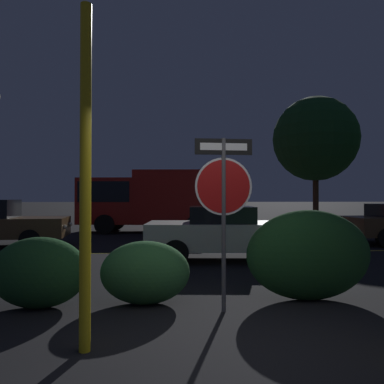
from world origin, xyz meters
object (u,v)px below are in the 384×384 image
passing_car_2 (225,232)px  stop_sign (224,189)px  hedge_bush_1 (39,272)px  hedge_bush_3 (309,255)px  delivery_truck (151,198)px  tree_1 (315,139)px  yellow_pole_left (85,176)px  hedge_bush_2 (145,272)px

passing_car_2 → stop_sign: bearing=-4.8°
hedge_bush_1 → hedge_bush_3: (3.96, 0.15, 0.19)m
delivery_truck → tree_1: 10.27m
hedge_bush_3 → delivery_truck: bearing=104.0°
tree_1 → yellow_pole_left: bearing=-118.9°
hedge_bush_2 → passing_car_2: size_ratio=0.32×
passing_car_2 → hedge_bush_1: bearing=-35.7°
hedge_bush_1 → passing_car_2: size_ratio=0.33×
stop_sign → hedge_bush_1: stop_sign is taller
tree_1 → delivery_truck: bearing=-159.2°
hedge_bush_1 → hedge_bush_2: hedge_bush_1 is taller
hedge_bush_2 → hedge_bush_1: bearing=-176.2°
yellow_pole_left → tree_1: (9.21, 16.65, 3.09)m
yellow_pole_left → hedge_bush_3: 3.61m
hedge_bush_2 → stop_sign: bearing=-21.5°
stop_sign → yellow_pole_left: (-1.61, -1.22, 0.10)m
stop_sign → delivery_truck: (-1.48, 11.98, -0.15)m
passing_car_2 → tree_1: size_ratio=0.57×
hedge_bush_3 → passing_car_2: bearing=100.6°
hedge_bush_1 → delivery_truck: 11.75m
yellow_pole_left → tree_1: size_ratio=0.49×
yellow_pole_left → hedge_bush_3: yellow_pole_left is taller
hedge_bush_2 → passing_car_2: 4.17m
tree_1 → stop_sign: bearing=-116.2°
yellow_pole_left → hedge_bush_1: bearing=121.9°
hedge_bush_2 → delivery_truck: size_ratio=0.20×
stop_sign → delivery_truck: bearing=94.6°
stop_sign → hedge_bush_3: size_ratio=1.24×
yellow_pole_left → passing_car_2: bearing=67.0°
stop_sign → yellow_pole_left: bearing=-145.2°
stop_sign → tree_1: bearing=61.4°
passing_car_2 → tree_1: tree_1 is taller
stop_sign → yellow_pole_left: 2.03m
hedge_bush_1 → hedge_bush_3: bearing=2.2°
hedge_bush_3 → passing_car_2: size_ratio=0.47×
hedge_bush_3 → passing_car_2: hedge_bush_3 is taller
hedge_bush_3 → delivery_truck: delivery_truck is taller
stop_sign → hedge_bush_3: bearing=16.7°
stop_sign → passing_car_2: (0.69, 4.19, -0.99)m
delivery_truck → tree_1: (9.08, 3.45, 3.33)m
yellow_pole_left → passing_car_2: yellow_pole_left is taller
yellow_pole_left → hedge_bush_2: yellow_pole_left is taller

